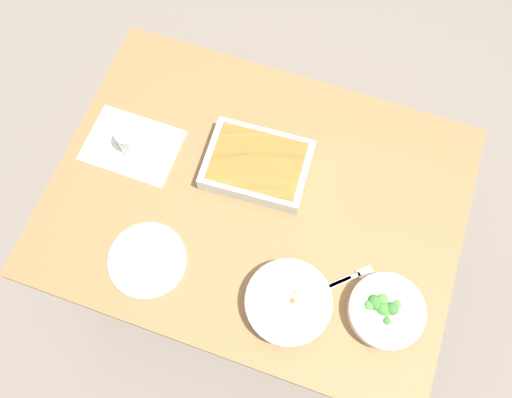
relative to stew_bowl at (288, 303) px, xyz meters
name	(u,v)px	position (x,y,z in m)	size (l,w,h in m)	color
ground_plane	(256,261)	(-0.18, 0.26, -0.77)	(6.00, 6.00, 0.00)	slate
dining_table	(256,209)	(-0.18, 0.26, -0.12)	(1.20, 0.90, 0.74)	olive
placemat	(132,145)	(-0.60, 0.30, -0.03)	(0.28, 0.20, 0.00)	silver
stew_bowl	(288,303)	(0.00, 0.00, 0.00)	(0.23, 0.23, 0.06)	silver
broccoli_bowl	(386,311)	(0.25, 0.06, 0.00)	(0.21, 0.21, 0.07)	silver
baking_dish	(257,164)	(-0.21, 0.35, 0.00)	(0.31, 0.24, 0.06)	silver
drink_cup	(130,140)	(-0.60, 0.30, 0.01)	(0.07, 0.07, 0.08)	#B2BCC6
side_plate	(147,260)	(-0.41, -0.01, -0.03)	(0.22, 0.22, 0.01)	white
spoon_by_stew	(314,293)	(0.06, 0.05, -0.03)	(0.14, 0.13, 0.01)	silver
fork_on_table	(348,279)	(0.14, 0.12, -0.03)	(0.14, 0.13, 0.01)	silver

